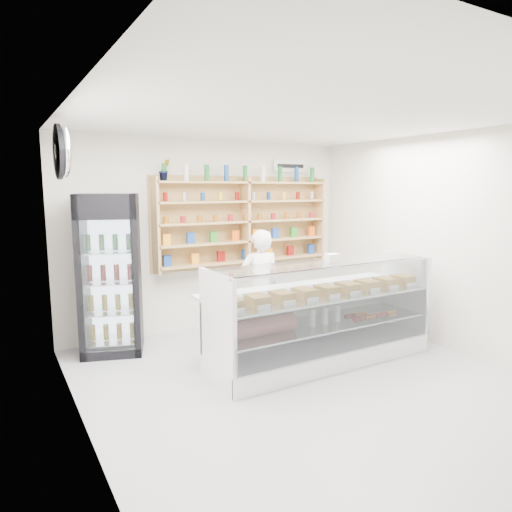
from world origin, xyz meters
TOP-DOWN VIEW (x-y plane):
  - room at (0.00, 0.00)m, footprint 5.00×5.00m
  - display_counter at (0.52, 0.49)m, footprint 2.84×0.85m
  - shop_worker at (0.25, 1.49)m, footprint 0.63×0.48m
  - drinks_cooler at (-1.57, 2.14)m, footprint 0.92×0.91m
  - wall_shelving at (0.50, 2.34)m, footprint 2.84×0.28m
  - potted_plant at (-0.75, 2.34)m, footprint 0.18×0.15m
  - security_mirror at (-2.17, 1.20)m, footprint 0.15×0.50m
  - wall_sign at (1.40, 2.47)m, footprint 0.62×0.03m

SIDE VIEW (x-z plane):
  - display_counter at x=0.52m, z-range -0.27..0.96m
  - shop_worker at x=0.25m, z-range 0.00..1.55m
  - drinks_cooler at x=-1.57m, z-range 0.00..2.03m
  - room at x=0.00m, z-range -1.10..3.90m
  - wall_shelving at x=0.50m, z-range 0.93..2.26m
  - potted_plant at x=-0.75m, z-range 2.20..2.49m
  - security_mirror at x=-2.17m, z-range 2.20..2.70m
  - wall_sign at x=1.40m, z-range 2.35..2.55m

